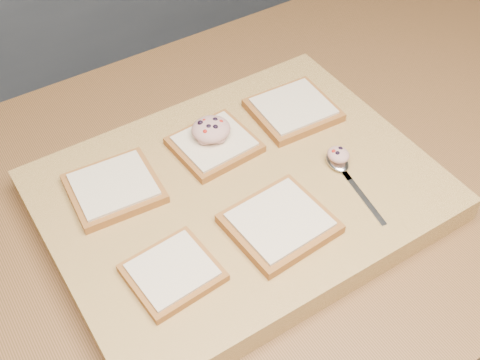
# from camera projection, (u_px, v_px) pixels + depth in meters

# --- Properties ---
(island_counter) EXTENTS (2.00, 0.80, 0.90)m
(island_counter) POSITION_uv_depth(u_px,v_px,m) (289.00, 300.00, 1.31)
(island_counter) COLOR slate
(island_counter) RESTS_ON ground
(back_counter) EXTENTS (3.60, 0.62, 0.94)m
(back_counter) POSITION_uv_depth(u_px,v_px,m) (52.00, 1.00, 2.12)
(back_counter) COLOR slate
(back_counter) RESTS_ON ground
(cutting_board) EXTENTS (0.55, 0.42, 0.04)m
(cutting_board) POSITION_uv_depth(u_px,v_px,m) (240.00, 195.00, 0.89)
(cutting_board) COLOR tan
(cutting_board) RESTS_ON island_counter
(bread_far_left) EXTENTS (0.13, 0.12, 0.02)m
(bread_far_left) POSITION_uv_depth(u_px,v_px,m) (114.00, 188.00, 0.86)
(bread_far_left) COLOR #995B27
(bread_far_left) RESTS_ON cutting_board
(bread_far_center) EXTENTS (0.13, 0.12, 0.02)m
(bread_far_center) POSITION_uv_depth(u_px,v_px,m) (214.00, 144.00, 0.92)
(bread_far_center) COLOR #995B27
(bread_far_center) RESTS_ON cutting_board
(bread_far_right) EXTENTS (0.13, 0.12, 0.02)m
(bread_far_right) POSITION_uv_depth(u_px,v_px,m) (293.00, 109.00, 0.98)
(bread_far_right) COLOR #995B27
(bread_far_right) RESTS_ON cutting_board
(bread_near_left) EXTENTS (0.12, 0.11, 0.02)m
(bread_near_left) POSITION_uv_depth(u_px,v_px,m) (173.00, 272.00, 0.76)
(bread_near_left) COLOR #995B27
(bread_near_left) RESTS_ON cutting_board
(bread_near_center) EXTENTS (0.14, 0.13, 0.02)m
(bread_near_center) POSITION_uv_depth(u_px,v_px,m) (280.00, 223.00, 0.82)
(bread_near_center) COLOR #995B27
(bread_near_center) RESTS_ON cutting_board
(tuna_salad_dollop) EXTENTS (0.06, 0.06, 0.03)m
(tuna_salad_dollop) POSITION_uv_depth(u_px,v_px,m) (211.00, 129.00, 0.91)
(tuna_salad_dollop) COLOR tan
(tuna_salad_dollop) RESTS_ON bread_far_center
(spoon) EXTENTS (0.04, 0.16, 0.01)m
(spoon) POSITION_uv_depth(u_px,v_px,m) (341.00, 167.00, 0.89)
(spoon) COLOR silver
(spoon) RESTS_ON cutting_board
(spoon_salad) EXTENTS (0.03, 0.04, 0.02)m
(spoon_salad) POSITION_uv_depth(u_px,v_px,m) (338.00, 155.00, 0.89)
(spoon_salad) COLOR tan
(spoon_salad) RESTS_ON spoon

